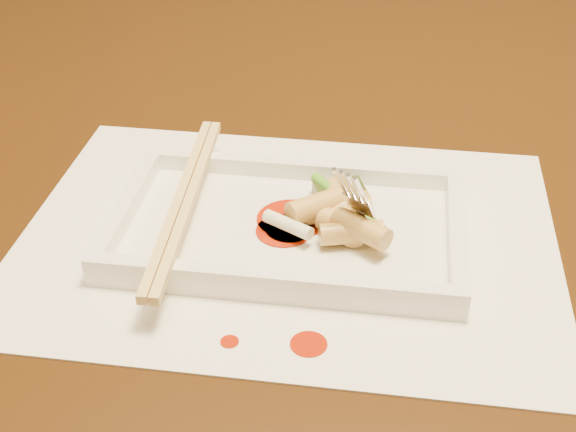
# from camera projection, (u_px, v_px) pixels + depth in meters

# --- Properties ---
(table) EXTENTS (1.40, 0.90, 0.75)m
(table) POSITION_uv_depth(u_px,v_px,m) (372.00, 242.00, 0.77)
(table) COLOR black
(table) RESTS_ON ground
(placemat) EXTENTS (0.40, 0.30, 0.00)m
(placemat) POSITION_uv_depth(u_px,v_px,m) (288.00, 237.00, 0.60)
(placemat) COLOR white
(placemat) RESTS_ON table
(sauce_splatter_a) EXTENTS (0.02, 0.02, 0.00)m
(sauce_splatter_a) POSITION_uv_depth(u_px,v_px,m) (309.00, 344.00, 0.51)
(sauce_splatter_a) COLOR #A51D04
(sauce_splatter_a) RESTS_ON placemat
(sauce_splatter_b) EXTENTS (0.01, 0.01, 0.00)m
(sauce_splatter_b) POSITION_uv_depth(u_px,v_px,m) (230.00, 342.00, 0.51)
(sauce_splatter_b) COLOR #A51D04
(sauce_splatter_b) RESTS_ON placemat
(plate_base) EXTENTS (0.26, 0.16, 0.01)m
(plate_base) POSITION_uv_depth(u_px,v_px,m) (288.00, 231.00, 0.60)
(plate_base) COLOR white
(plate_base) RESTS_ON placemat
(plate_rim_far) EXTENTS (0.26, 0.01, 0.01)m
(plate_rim_far) POSITION_uv_depth(u_px,v_px,m) (301.00, 169.00, 0.66)
(plate_rim_far) COLOR white
(plate_rim_far) RESTS_ON plate_base
(plate_rim_near) EXTENTS (0.26, 0.01, 0.01)m
(plate_rim_near) POSITION_uv_depth(u_px,v_px,m) (272.00, 281.00, 0.53)
(plate_rim_near) COLOR white
(plate_rim_near) RESTS_ON plate_base
(plate_rim_left) EXTENTS (0.01, 0.14, 0.01)m
(plate_rim_left) POSITION_uv_depth(u_px,v_px,m) (127.00, 206.00, 0.61)
(plate_rim_left) COLOR white
(plate_rim_left) RESTS_ON plate_base
(plate_rim_right) EXTENTS (0.01, 0.14, 0.01)m
(plate_rim_right) POSITION_uv_depth(u_px,v_px,m) (457.00, 233.00, 0.58)
(plate_rim_right) COLOR white
(plate_rim_right) RESTS_ON plate_base
(veg_piece) EXTENTS (0.05, 0.04, 0.01)m
(veg_piece) POSITION_uv_depth(u_px,v_px,m) (340.00, 194.00, 0.62)
(veg_piece) COLOR black
(veg_piece) RESTS_ON plate_base
(scallion_white) EXTENTS (0.04, 0.03, 0.01)m
(scallion_white) POSITION_uv_depth(u_px,v_px,m) (288.00, 225.00, 0.58)
(scallion_white) COLOR #EAEACC
(scallion_white) RESTS_ON plate_base
(scallion_green) EXTENTS (0.06, 0.07, 0.01)m
(scallion_green) POSITION_uv_depth(u_px,v_px,m) (347.00, 202.00, 0.60)
(scallion_green) COLOR #3E9017
(scallion_green) RESTS_ON plate_base
(chopstick_a) EXTENTS (0.02, 0.24, 0.01)m
(chopstick_a) POSITION_uv_depth(u_px,v_px,m) (180.00, 199.00, 0.60)
(chopstick_a) COLOR #DBB36D
(chopstick_a) RESTS_ON plate_rim_near
(chopstick_b) EXTENTS (0.02, 0.24, 0.01)m
(chopstick_b) POSITION_uv_depth(u_px,v_px,m) (190.00, 200.00, 0.60)
(chopstick_b) COLOR #DBB36D
(chopstick_b) RESTS_ON plate_rim_near
(fork) EXTENTS (0.09, 0.10, 0.14)m
(fork) POSITION_uv_depth(u_px,v_px,m) (390.00, 135.00, 0.56)
(fork) COLOR silver
(fork) RESTS_ON plate_base
(sauce_blob_0) EXTENTS (0.05, 0.05, 0.00)m
(sauce_blob_0) POSITION_uv_depth(u_px,v_px,m) (291.00, 219.00, 0.61)
(sauce_blob_0) COLOR #A51D04
(sauce_blob_0) RESTS_ON plate_base
(sauce_blob_1) EXTENTS (0.04, 0.04, 0.00)m
(sauce_blob_1) POSITION_uv_depth(u_px,v_px,m) (289.00, 229.00, 0.60)
(sauce_blob_1) COLOR #A51D04
(sauce_blob_1) RESTS_ON plate_base
(sauce_blob_2) EXTENTS (0.04, 0.04, 0.00)m
(sauce_blob_2) POSITION_uv_depth(u_px,v_px,m) (284.00, 231.00, 0.59)
(sauce_blob_2) COLOR #A51D04
(sauce_blob_2) RESTS_ON plate_base
(rice_cake_0) EXTENTS (0.02, 0.04, 0.02)m
(rice_cake_0) POSITION_uv_depth(u_px,v_px,m) (337.00, 199.00, 0.61)
(rice_cake_0) COLOR tan
(rice_cake_0) RESTS_ON plate_base
(rice_cake_1) EXTENTS (0.05, 0.03, 0.02)m
(rice_cake_1) POSITION_uv_depth(u_px,v_px,m) (338.00, 210.00, 0.60)
(rice_cake_1) COLOR tan
(rice_cake_1) RESTS_ON plate_base
(rice_cake_2) EXTENTS (0.05, 0.04, 0.02)m
(rice_cake_2) POSITION_uv_depth(u_px,v_px,m) (361.00, 229.00, 0.57)
(rice_cake_2) COLOR tan
(rice_cake_2) RESTS_ON plate_base
(rice_cake_3) EXTENTS (0.05, 0.03, 0.02)m
(rice_cake_3) POSITION_uv_depth(u_px,v_px,m) (349.00, 225.00, 0.58)
(rice_cake_3) COLOR tan
(rice_cake_3) RESTS_ON plate_base
(rice_cake_4) EXTENTS (0.05, 0.03, 0.02)m
(rice_cake_4) POSITION_uv_depth(u_px,v_px,m) (351.00, 233.00, 0.58)
(rice_cake_4) COLOR tan
(rice_cake_4) RESTS_ON plate_base
(rice_cake_5) EXTENTS (0.05, 0.04, 0.02)m
(rice_cake_5) POSITION_uv_depth(u_px,v_px,m) (318.00, 206.00, 0.59)
(rice_cake_5) COLOR tan
(rice_cake_5) RESTS_ON plate_base
(rice_cake_6) EXTENTS (0.02, 0.05, 0.02)m
(rice_cake_6) POSITION_uv_depth(u_px,v_px,m) (356.00, 218.00, 0.59)
(rice_cake_6) COLOR tan
(rice_cake_6) RESTS_ON plate_base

